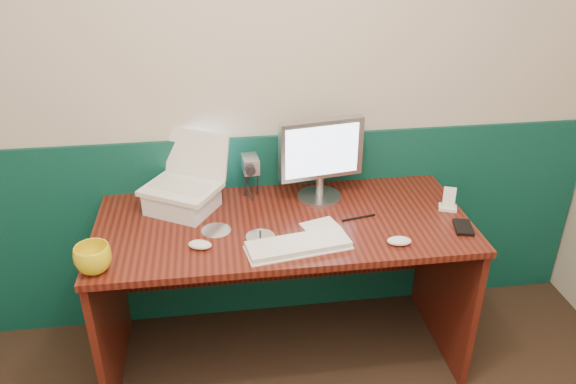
{
  "coord_description": "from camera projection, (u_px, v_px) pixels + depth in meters",
  "views": [
    {
      "loc": [
        -0.13,
        -0.68,
        1.98
      ],
      "look_at": [
        0.14,
        1.23,
        0.97
      ],
      "focal_mm": 35.0,
      "sensor_mm": 36.0,
      "label": 1
    }
  ],
  "objects": [
    {
      "name": "mouse_left",
      "position": [
        200.0,
        245.0,
        2.22
      ],
      "size": [
        0.11,
        0.08,
        0.03
      ],
      "primitive_type": "ellipsoid",
      "rotation": [
        0.0,
        0.0,
        -0.31
      ],
      "color": "white",
      "rests_on": "desk"
    },
    {
      "name": "desk",
      "position": [
        284.0,
        291.0,
        2.58
      ],
      "size": [
        1.6,
        0.7,
        0.75
      ],
      "primitive_type": "cube",
      "color": "#3A0F0A",
      "rests_on": "ground"
    },
    {
      "name": "monitor",
      "position": [
        320.0,
        161.0,
        2.5
      ],
      "size": [
        0.39,
        0.17,
        0.38
      ],
      "primitive_type": null,
      "rotation": [
        0.0,
        0.0,
        0.16
      ],
      "color": "#A2A3A7",
      "rests_on": "desk"
    },
    {
      "name": "pda",
      "position": [
        463.0,
        227.0,
        2.35
      ],
      "size": [
        0.1,
        0.13,
        0.01
      ],
      "primitive_type": "cube",
      "rotation": [
        0.0,
        0.0,
        -0.22
      ],
      "color": "black",
      "rests_on": "desk"
    },
    {
      "name": "laptop",
      "position": [
        179.0,
        164.0,
        2.39
      ],
      "size": [
        0.39,
        0.36,
        0.26
      ],
      "primitive_type": null,
      "rotation": [
        0.0,
        0.0,
        -0.54
      ],
      "color": "white",
      "rests_on": "laptop_riser"
    },
    {
      "name": "mouse_right",
      "position": [
        399.0,
        241.0,
        2.24
      ],
      "size": [
        0.1,
        0.07,
        0.03
      ],
      "primitive_type": "ellipsoid",
      "rotation": [
        0.0,
        0.0,
        -0.12
      ],
      "color": "white",
      "rests_on": "desk"
    },
    {
      "name": "cd_spindle",
      "position": [
        260.0,
        239.0,
        2.26
      ],
      "size": [
        0.12,
        0.12,
        0.02
      ],
      "primitive_type": "cylinder",
      "color": "silver",
      "rests_on": "desk"
    },
    {
      "name": "camcorder",
      "position": [
        251.0,
        179.0,
        2.56
      ],
      "size": [
        0.09,
        0.12,
        0.18
      ],
      "primitive_type": null,
      "rotation": [
        0.0,
        0.0,
        0.07
      ],
      "color": "#A8A8AC",
      "rests_on": "desk"
    },
    {
      "name": "music_player",
      "position": [
        449.0,
        197.0,
        2.47
      ],
      "size": [
        0.06,
        0.04,
        0.09
      ],
      "primitive_type": "cube",
      "rotation": [
        -0.17,
        0.0,
        -0.37
      ],
      "color": "white",
      "rests_on": "dock"
    },
    {
      "name": "keyboard",
      "position": [
        298.0,
        246.0,
        2.22
      ],
      "size": [
        0.42,
        0.2,
        0.02
      ],
      "primitive_type": "cube",
      "rotation": [
        0.0,
        0.0,
        0.16
      ],
      "color": "white",
      "rests_on": "desk"
    },
    {
      "name": "papers",
      "position": [
        320.0,
        225.0,
        2.37
      ],
      "size": [
        0.17,
        0.14,
        0.0
      ],
      "primitive_type": "cube",
      "rotation": [
        0.0,
        0.0,
        0.3
      ],
      "color": "silver",
      "rests_on": "desk"
    },
    {
      "name": "laptop_riser",
      "position": [
        182.0,
        200.0,
        2.48
      ],
      "size": [
        0.35,
        0.33,
        0.09
      ],
      "primitive_type": "cube",
      "rotation": [
        0.0,
        0.0,
        -0.54
      ],
      "color": "white",
      "rests_on": "desk"
    },
    {
      "name": "pen",
      "position": [
        359.0,
        218.0,
        2.43
      ],
      "size": [
        0.15,
        0.04,
        0.01
      ],
      "primitive_type": "cylinder",
      "rotation": [
        0.0,
        1.57,
        0.19
      ],
      "color": "black",
      "rests_on": "desk"
    },
    {
      "name": "mug",
      "position": [
        93.0,
        259.0,
        2.06
      ],
      "size": [
        0.18,
        0.18,
        0.11
      ],
      "primitive_type": "imported",
      "rotation": [
        0.0,
        0.0,
        0.4
      ],
      "color": "yellow",
      "rests_on": "desk"
    },
    {
      "name": "cd_loose_a",
      "position": [
        216.0,
        230.0,
        2.34
      ],
      "size": [
        0.12,
        0.12,
        0.0
      ],
      "primitive_type": "cylinder",
      "color": "silver",
      "rests_on": "desk"
    },
    {
      "name": "back_wall",
      "position": [
        241.0,
        84.0,
        2.48
      ],
      "size": [
        3.5,
        0.04,
        2.5
      ],
      "primitive_type": "cube",
      "color": "beige",
      "rests_on": "ground"
    },
    {
      "name": "dock",
      "position": [
        448.0,
        208.0,
        2.5
      ],
      "size": [
        0.09,
        0.08,
        0.01
      ],
      "primitive_type": "cube",
      "rotation": [
        0.0,
        0.0,
        -0.37
      ],
      "color": "white",
      "rests_on": "desk"
    },
    {
      "name": "wainscot",
      "position": [
        247.0,
        230.0,
        2.82
      ],
      "size": [
        3.48,
        0.02,
        1.0
      ],
      "primitive_type": "cube",
      "color": "#08372C",
      "rests_on": "ground"
    }
  ]
}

